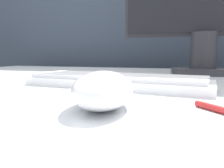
% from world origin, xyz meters
% --- Properties ---
extents(partition_panel, '(5.00, 0.03, 1.34)m').
position_xyz_m(partition_panel, '(0.00, 0.71, 0.67)').
color(partition_panel, '#333D4C').
rests_on(partition_panel, ground_plane).
extents(computer_mouse_near, '(0.09, 0.13, 0.04)m').
position_xyz_m(computer_mouse_near, '(0.04, -0.25, 0.74)').
color(computer_mouse_near, white).
rests_on(computer_mouse_near, desk).
extents(keyboard, '(0.38, 0.16, 0.02)m').
position_xyz_m(keyboard, '(-0.00, -0.07, 0.73)').
color(keyboard, white).
rests_on(keyboard, desk).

